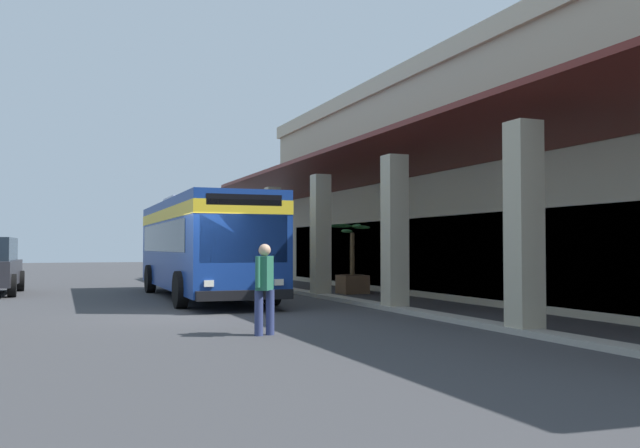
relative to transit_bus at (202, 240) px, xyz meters
The scene contains 6 objects.
ground 8.72m from the transit_bus, 50.82° to the left, with size 120.00×120.00×0.00m, color #38383A.
curb_strip 5.45m from the transit_bus, 45.64° to the left, with size 37.62×0.50×0.12m, color #9E998E.
plaza_building 13.95m from the transit_bus, 74.86° to the left, with size 31.65×16.74×7.96m.
transit_bus is the anchor object (origin of this frame).
pedestrian 9.94m from the transit_bus, ahead, with size 0.54×0.49×1.70m.
potted_palm 5.52m from the transit_bus, 90.17° to the left, with size 2.11×1.70×2.47m.
Camera 1 is at (16.72, -3.27, 1.64)m, focal length 38.48 mm.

